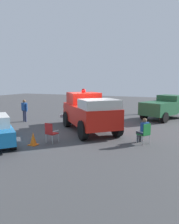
{
  "coord_description": "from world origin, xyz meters",
  "views": [
    {
      "loc": [
        5.67,
        -12.02,
        3.11
      ],
      "look_at": [
        0.34,
        0.02,
        1.2
      ],
      "focal_mm": 34.88,
      "sensor_mm": 36.0,
      "label": 1
    }
  ],
  "objects": [
    {
      "name": "ground_plane",
      "position": [
        0.0,
        0.0,
        0.0
      ],
      "size": [
        60.0,
        60.0,
        0.0
      ],
      "primitive_type": "plane",
      "color": "#424244"
    },
    {
      "name": "vintage_fire_truck",
      "position": [
        0.18,
        0.19,
        1.2
      ],
      "size": [
        5.68,
        5.8,
        2.59
      ],
      "color": "black",
      "rests_on": "ground"
    },
    {
      "name": "parked_pickup",
      "position": [
        4.18,
        6.54,
        0.99
      ],
      "size": [
        3.61,
        5.12,
        1.9
      ],
      "color": "black",
      "rests_on": "ground"
    },
    {
      "name": "lawn_chair_near_truck",
      "position": [
        3.95,
        -1.37,
        0.59
      ],
      "size": [
        0.68,
        0.68,
        1.02
      ],
      "color": "#B7BABF",
      "rests_on": "ground"
    },
    {
      "name": "lawn_chair_by_car",
      "position": [
        -0.42,
        -3.11,
        0.59
      ],
      "size": [
        0.58,
        0.57,
        1.02
      ],
      "color": "#B7BABF",
      "rests_on": "ground"
    },
    {
      "name": "spectator_seated",
      "position": [
        3.84,
        -1.3,
        0.7
      ],
      "size": [
        0.65,
        0.6,
        1.29
      ],
      "color": "#383842",
      "rests_on": "ground"
    },
    {
      "name": "spectator_standing",
      "position": [
        -5.48,
        0.94,
        0.96
      ],
      "size": [
        0.64,
        0.37,
        1.68
      ],
      "color": "#2D334C",
      "rests_on": "ground"
    },
    {
      "name": "traffic_cone",
      "position": [
        -0.98,
        -3.76,
        0.31
      ],
      "size": [
        0.4,
        0.4,
        0.64
      ],
      "color": "orange",
      "rests_on": "ground"
    }
  ]
}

